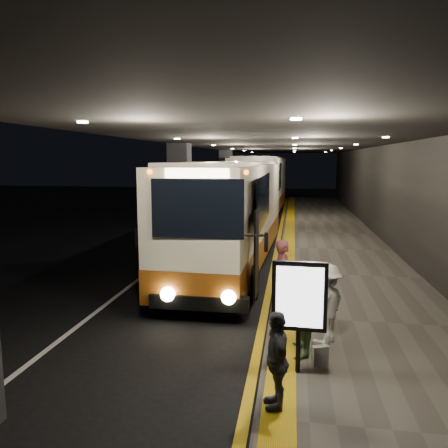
% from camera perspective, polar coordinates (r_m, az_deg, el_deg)
% --- Properties ---
extents(ground, '(90.00, 90.00, 0.00)m').
position_cam_1_polar(ground, '(13.80, -3.83, -7.42)').
color(ground, black).
extents(lane_line_white, '(0.12, 50.00, 0.01)m').
position_cam_1_polar(lane_line_white, '(18.95, -5.78, -3.07)').
color(lane_line_white, silver).
rests_on(lane_line_white, ground).
extents(kerb_stripe_yellow, '(0.18, 50.00, 0.01)m').
position_cam_1_polar(kerb_stripe_yellow, '(18.34, 6.88, -3.46)').
color(kerb_stripe_yellow, gold).
rests_on(kerb_stripe_yellow, ground).
extents(sidewalk, '(4.50, 50.00, 0.15)m').
position_cam_1_polar(sidewalk, '(18.40, 14.38, -3.41)').
color(sidewalk, '#514C44').
rests_on(sidewalk, ground).
extents(tactile_strip, '(0.50, 50.00, 0.01)m').
position_cam_1_polar(tactile_strip, '(18.30, 8.45, -3.04)').
color(tactile_strip, gold).
rests_on(tactile_strip, sidewalk).
extents(terminal_wall, '(0.10, 50.00, 6.00)m').
position_cam_1_polar(terminal_wall, '(18.40, 21.74, 5.45)').
color(terminal_wall, black).
rests_on(terminal_wall, ground).
extents(support_columns, '(0.80, 24.80, 4.40)m').
position_cam_1_polar(support_columns, '(17.60, -5.77, 3.28)').
color(support_columns, black).
rests_on(support_columns, ground).
extents(canopy, '(9.00, 50.00, 0.40)m').
position_cam_1_polar(canopy, '(17.97, 7.63, 11.02)').
color(canopy, black).
rests_on(canopy, support_columns).
extents(coach_main, '(2.84, 11.59, 3.59)m').
position_cam_1_polar(coach_main, '(15.28, 1.12, 0.74)').
color(coach_main, beige).
rests_on(coach_main, ground).
extents(coach_second, '(2.96, 12.30, 3.84)m').
position_cam_1_polar(coach_second, '(29.18, 4.85, 4.62)').
color(coach_second, beige).
rests_on(coach_second, ground).
extents(passenger_boarding, '(0.43, 0.65, 1.75)m').
position_cam_1_polar(passenger_boarding, '(10.50, 7.78, -6.77)').
color(passenger_boarding, '#A44C52').
rests_on(passenger_boarding, sidewalk).
extents(passenger_waiting_green, '(0.53, 0.85, 1.74)m').
position_cam_1_polar(passenger_waiting_green, '(8.28, 9.70, -11.05)').
color(passenger_waiting_green, '#517842').
rests_on(passenger_waiting_green, sidewalk).
extents(passenger_waiting_white, '(0.96, 1.12, 1.59)m').
position_cam_1_polar(passenger_waiting_white, '(8.98, 13.28, -10.09)').
color(passenger_waiting_white, '#B7B8B2').
rests_on(passenger_waiting_white, sidewalk).
extents(passenger_waiting_grey, '(0.60, 0.93, 1.47)m').
position_cam_1_polar(passenger_waiting_grey, '(6.68, 6.89, -17.17)').
color(passenger_waiting_grey, '#47474B').
rests_on(passenger_waiting_grey, sidewalk).
extents(bag_polka, '(0.31, 0.23, 0.35)m').
position_cam_1_polar(bag_polka, '(8.25, 12.41, -16.42)').
color(bag_polka, black).
rests_on(bag_polka, sidewalk).
extents(bag_plain, '(0.26, 0.21, 0.28)m').
position_cam_1_polar(bag_plain, '(8.61, 12.24, -15.57)').
color(bag_plain, '#B7B8AC').
rests_on(bag_plain, sidewalk).
extents(info_sign, '(0.92, 0.15, 1.94)m').
position_cam_1_polar(info_sign, '(7.50, 9.82, -9.55)').
color(info_sign, black).
rests_on(info_sign, sidewalk).
extents(stanchion_post, '(0.05, 0.05, 1.20)m').
position_cam_1_polar(stanchion_post, '(10.22, 7.98, -8.81)').
color(stanchion_post, black).
rests_on(stanchion_post, sidewalk).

